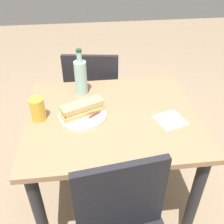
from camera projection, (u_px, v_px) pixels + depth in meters
ground_plane at (112, 198)px, 1.83m from camera, size 8.00×8.00×0.00m
dining_table at (112, 134)px, 1.48m from camera, size 0.93×0.77×0.73m
chair_near at (93, 95)px, 2.00m from camera, size 0.46×0.46×0.87m
plate_near at (83, 115)px, 1.39m from camera, size 0.25×0.25×0.01m
baguette_sandwich_near at (82, 109)px, 1.36m from camera, size 0.24×0.16×0.07m
knife_near at (89, 118)px, 1.35m from camera, size 0.15×0.12×0.01m
water_bottle at (81, 77)px, 1.52m from camera, size 0.07×0.07×0.28m
beer_glass at (38, 109)px, 1.34m from camera, size 0.08×0.08×0.12m
paper_napkin at (171, 120)px, 1.36m from camera, size 0.18×0.18×0.00m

